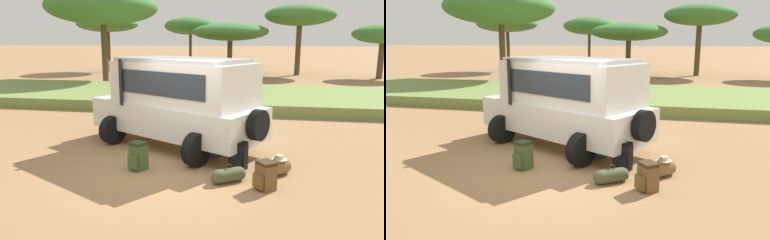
% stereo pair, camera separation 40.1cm
% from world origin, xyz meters
% --- Properties ---
extents(ground_plane, '(320.00, 320.00, 0.00)m').
position_xyz_m(ground_plane, '(0.00, 0.00, 0.00)').
color(ground_plane, '#9E754C').
extents(grass_bank, '(120.00, 7.00, 0.44)m').
position_xyz_m(grass_bank, '(0.00, 10.01, 0.22)').
color(grass_bank, olive).
rests_on(grass_bank, ground_plane).
extents(safari_vehicle, '(5.31, 4.03, 2.44)m').
position_xyz_m(safari_vehicle, '(-0.09, 1.98, 1.29)').
color(safari_vehicle, silver).
rests_on(safari_vehicle, ground_plane).
extents(backpack_beside_front_wheel, '(0.44, 0.47, 0.65)m').
position_xyz_m(backpack_beside_front_wheel, '(-0.58, -0.03, 0.32)').
color(backpack_beside_front_wheel, '#42562D').
rests_on(backpack_beside_front_wheel, ground_plane).
extents(backpack_cluster_center, '(0.49, 0.48, 0.57)m').
position_xyz_m(backpack_cluster_center, '(2.26, -0.67, 0.28)').
color(backpack_cluster_center, brown).
rests_on(backpack_cluster_center, ground_plane).
extents(backpack_near_rear_wheel, '(0.42, 0.48, 0.51)m').
position_xyz_m(backpack_near_rear_wheel, '(0.96, 1.30, 0.25)').
color(backpack_near_rear_wheel, '#235B6B').
rests_on(backpack_near_rear_wheel, ground_plane).
extents(backpack_outermost, '(0.45, 0.44, 0.65)m').
position_xyz_m(backpack_outermost, '(1.66, 0.40, 0.32)').
color(backpack_outermost, black).
rests_on(backpack_outermost, ground_plane).
extents(duffel_bag_low_black_case, '(0.70, 0.69, 0.44)m').
position_xyz_m(duffel_bag_low_black_case, '(2.50, 0.15, 0.18)').
color(duffel_bag_low_black_case, brown).
rests_on(duffel_bag_low_black_case, ground_plane).
extents(duffel_bag_soft_canvas, '(0.71, 0.59, 0.40)m').
position_xyz_m(duffel_bag_soft_canvas, '(1.52, -0.43, 0.15)').
color(duffel_bag_soft_canvas, '#4C5133').
rests_on(duffel_bag_soft_canvas, ground_plane).
extents(acacia_tree_far_left, '(5.53, 5.54, 4.96)m').
position_xyz_m(acacia_tree_far_left, '(-11.71, 24.94, 4.24)').
color(acacia_tree_far_left, brown).
rests_on(acacia_tree_far_left, ground_plane).
extents(acacia_tree_left_mid, '(6.96, 7.60, 5.96)m').
position_xyz_m(acacia_tree_left_mid, '(-7.92, 15.29, 4.88)').
color(acacia_tree_left_mid, brown).
rests_on(acacia_tree_left_mid, ground_plane).
extents(acacia_tree_centre_back, '(4.77, 4.37, 4.89)m').
position_xyz_m(acacia_tree_centre_back, '(-4.44, 26.67, 4.09)').
color(acacia_tree_centre_back, brown).
rests_on(acacia_tree_centre_back, ground_plane).
extents(acacia_tree_right_mid, '(6.23, 6.49, 4.23)m').
position_xyz_m(acacia_tree_right_mid, '(-0.53, 23.49, 3.50)').
color(acacia_tree_right_mid, brown).
rests_on(acacia_tree_right_mid, ground_plane).
extents(acacia_tree_far_right, '(5.65, 5.36, 5.66)m').
position_xyz_m(acacia_tree_far_right, '(4.99, 24.45, 4.78)').
color(acacia_tree_far_right, brown).
rests_on(acacia_tree_far_right, ground_plane).
extents(acacia_tree_distant_right, '(4.44, 4.22, 4.02)m').
position_xyz_m(acacia_tree_distant_right, '(10.90, 22.73, 3.27)').
color(acacia_tree_distant_right, brown).
rests_on(acacia_tree_distant_right, ground_plane).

